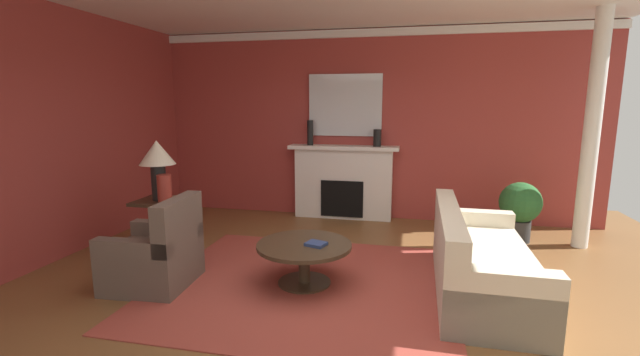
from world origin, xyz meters
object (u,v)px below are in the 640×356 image
object	(u,v)px
coffee_table	(304,254)
mantel_mirror	(345,105)
vase_mantel_left	(310,133)
side_table	(162,223)
vase_mantel_right	(377,138)
table_lamp	(157,158)
fireplace	(343,184)
vase_on_side_table	(165,189)
armchair_near_window	(156,257)
potted_plant	(520,207)
sofa	(478,264)

from	to	relation	value
coffee_table	mantel_mirror	bearing A→B (deg)	90.54
mantel_mirror	vase_mantel_left	world-z (taller)	mantel_mirror
side_table	vase_mantel_right	size ratio (longest dim) A/B	2.55
mantel_mirror	table_lamp	bearing A→B (deg)	-130.96
side_table	fireplace	bearing A→B (deg)	47.51
coffee_table	fireplace	bearing A→B (deg)	90.56
fireplace	vase_mantel_left	bearing A→B (deg)	-174.85
mantel_mirror	vase_mantel_right	size ratio (longest dim) A/B	4.39
fireplace	coffee_table	world-z (taller)	fireplace
table_lamp	vase_mantel_left	xyz separation A→B (m)	(1.44, 2.12, 0.20)
fireplace	coffee_table	distance (m)	2.73
coffee_table	vase_mantel_right	distance (m)	2.91
vase_on_side_table	table_lamp	bearing A→B (deg)	141.34
armchair_near_window	potted_plant	xyz separation A→B (m)	(4.08, 2.38, 0.19)
armchair_near_window	sofa	bearing A→B (deg)	9.46
table_lamp	potted_plant	world-z (taller)	table_lamp
mantel_mirror	table_lamp	world-z (taller)	mantel_mirror
armchair_near_window	vase_mantel_right	bearing A→B (deg)	56.03
fireplace	vase_mantel_left	xyz separation A→B (m)	(-0.55, -0.05, 0.85)
fireplace	potted_plant	world-z (taller)	fireplace
armchair_near_window	vase_mantel_left	bearing A→B (deg)	72.76
mantel_mirror	armchair_near_window	bearing A→B (deg)	-114.98
fireplace	potted_plant	xyz separation A→B (m)	(2.59, -0.70, -0.08)
mantel_mirror	vase_on_side_table	xyz separation A→B (m)	(-1.84, -2.41, -1.00)
side_table	vase_mantel_left	distance (m)	2.76
sofa	armchair_near_window	xyz separation A→B (m)	(-3.28, -0.55, 0.01)
armchair_near_window	potted_plant	bearing A→B (deg)	30.30
fireplace	side_table	distance (m)	2.95
fireplace	armchair_near_window	bearing A→B (deg)	-115.83
fireplace	sofa	bearing A→B (deg)	-54.66
coffee_table	table_lamp	xyz separation A→B (m)	(-2.02, 0.55, 0.89)
mantel_mirror	side_table	bearing A→B (deg)	-130.96
side_table	vase_mantel_left	xyz separation A→B (m)	(1.44, 2.12, 1.02)
side_table	coffee_table	bearing A→B (deg)	-15.21
armchair_near_window	coffee_table	world-z (taller)	armchair_near_window
sofa	side_table	distance (m)	3.80
fireplace	armchair_near_window	size ratio (longest dim) A/B	1.89
armchair_near_window	potted_plant	size ratio (longest dim) A/B	1.14
potted_plant	sofa	bearing A→B (deg)	-113.32
sofa	vase_mantel_right	world-z (taller)	vase_mantel_right
table_lamp	coffee_table	bearing A→B (deg)	-15.21
mantel_mirror	vase_mantel_right	distance (m)	0.77
mantel_mirror	fireplace	bearing A→B (deg)	-90.00
vase_on_side_table	vase_mantel_left	xyz separation A→B (m)	(1.29, 2.24, 0.55)
sofa	table_lamp	size ratio (longest dim) A/B	2.82
side_table	vase_mantel_right	distance (m)	3.45
fireplace	side_table	world-z (taller)	fireplace
vase_mantel_left	vase_on_side_table	bearing A→B (deg)	-119.92
table_lamp	potted_plant	bearing A→B (deg)	17.89
fireplace	mantel_mirror	world-z (taller)	mantel_mirror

